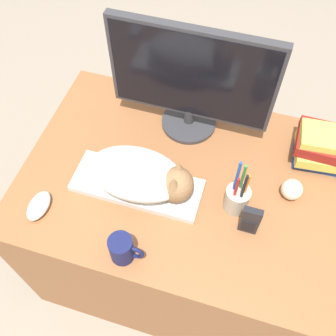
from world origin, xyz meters
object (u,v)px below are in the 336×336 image
(computer_mouse, at_px, (39,206))
(baseball, at_px, (292,189))
(pen_cup, at_px, (237,198))
(cat, at_px, (143,175))
(coffee_mug, at_px, (123,249))
(book_stack, at_px, (325,147))
(monitor, at_px, (191,79))
(phone, at_px, (250,221))
(keyboard, at_px, (137,185))

(computer_mouse, xyz_separation_m, baseball, (0.75, 0.28, 0.02))
(pen_cup, xyz_separation_m, baseball, (0.16, 0.09, -0.02))
(cat, relative_size, coffee_mug, 3.26)
(pen_cup, bearing_deg, coffee_mug, -137.53)
(book_stack, bearing_deg, monitor, 177.57)
(computer_mouse, height_order, phone, phone)
(pen_cup, bearing_deg, cat, -175.42)
(monitor, bearing_deg, phone, -51.55)
(book_stack, bearing_deg, phone, -119.20)
(book_stack, bearing_deg, coffee_mug, -134.80)
(cat, bearing_deg, monitor, 78.11)
(phone, bearing_deg, cat, 172.63)
(keyboard, bearing_deg, monitor, 73.92)
(keyboard, xyz_separation_m, cat, (0.02, 0.00, 0.07))
(keyboard, height_order, computer_mouse, computer_mouse)
(monitor, bearing_deg, book_stack, -2.43)
(cat, distance_m, computer_mouse, 0.34)
(keyboard, xyz_separation_m, baseball, (0.48, 0.12, 0.02))
(coffee_mug, bearing_deg, keyboard, 99.71)
(cat, relative_size, baseball, 4.95)
(keyboard, distance_m, monitor, 0.39)
(baseball, bearing_deg, phone, -124.16)
(monitor, xyz_separation_m, book_stack, (0.47, -0.02, -0.15))
(phone, distance_m, book_stack, 0.39)
(keyboard, xyz_separation_m, book_stack, (0.56, 0.29, 0.06))
(baseball, height_order, book_stack, book_stack)
(book_stack, bearing_deg, cat, -151.50)
(cat, height_order, phone, cat)
(baseball, xyz_separation_m, phone, (-0.11, -0.16, 0.03))
(computer_mouse, bearing_deg, pen_cup, 17.60)
(keyboard, bearing_deg, book_stack, 27.45)
(keyboard, distance_m, pen_cup, 0.32)
(keyboard, height_order, book_stack, book_stack)
(keyboard, relative_size, cat, 1.24)
(keyboard, distance_m, cat, 0.08)
(pen_cup, relative_size, book_stack, 1.11)
(keyboard, relative_size, book_stack, 2.03)
(coffee_mug, bearing_deg, computer_mouse, 167.46)
(phone, xyz_separation_m, book_stack, (0.19, 0.34, 0.01))
(computer_mouse, bearing_deg, coffee_mug, -12.54)
(monitor, relative_size, computer_mouse, 5.08)
(computer_mouse, bearing_deg, cat, 29.04)
(cat, relative_size, pen_cup, 1.48)
(keyboard, bearing_deg, pen_cup, 4.24)
(computer_mouse, bearing_deg, book_stack, 28.69)
(computer_mouse, distance_m, book_stack, 0.95)
(coffee_mug, xyz_separation_m, book_stack, (0.52, 0.52, 0.02))
(monitor, relative_size, baseball, 7.93)
(pen_cup, bearing_deg, keyboard, -175.76)
(keyboard, height_order, baseball, baseball)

